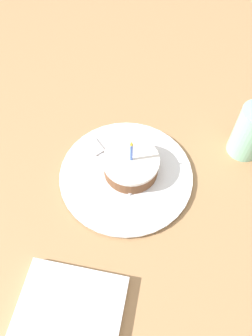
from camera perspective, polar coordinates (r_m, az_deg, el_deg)
ground_plane at (r=0.73m, az=-1.65°, el=-2.38°), size 2.40×2.40×0.04m
plate at (r=0.71m, az=0.00°, el=-1.19°), size 0.29×0.29×0.01m
cake_slice at (r=0.69m, az=0.87°, el=0.50°), size 0.12×0.12×0.10m
fork at (r=0.72m, az=-3.45°, el=1.23°), size 0.13×0.13×0.01m
bottle at (r=0.75m, az=21.04°, el=6.22°), size 0.07×0.07×0.17m
marble_board at (r=0.61m, az=-10.85°, el=-26.62°), size 0.22×0.18×0.02m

